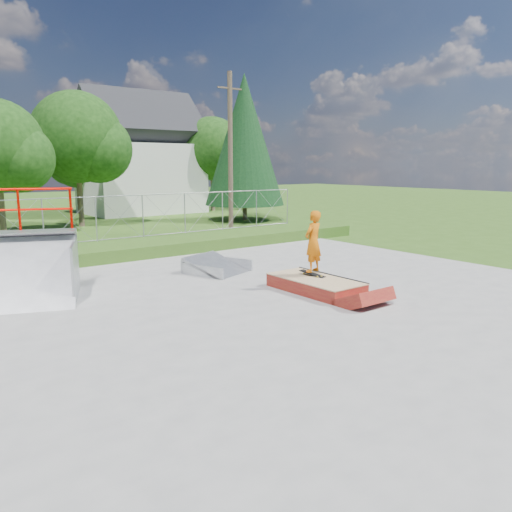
{
  "coord_description": "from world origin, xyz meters",
  "views": [
    {
      "loc": [
        -6.86,
        -9.02,
        3.52
      ],
      "look_at": [
        1.13,
        1.5,
        1.1
      ],
      "focal_mm": 35.0,
      "sensor_mm": 36.0,
      "label": 1
    }
  ],
  "objects_px": {
    "grind_box": "(315,285)",
    "flat_bank_ramp": "(218,266)",
    "quarter_pipe": "(14,248)",
    "skater": "(313,244)"
  },
  "relations": [
    {
      "from": "flat_bank_ramp",
      "to": "grind_box",
      "type": "bearing_deg",
      "value": -97.59
    },
    {
      "from": "quarter_pipe",
      "to": "skater",
      "type": "relative_size",
      "value": 1.66
    },
    {
      "from": "grind_box",
      "to": "flat_bank_ramp",
      "type": "relative_size",
      "value": 1.56
    },
    {
      "from": "grind_box",
      "to": "flat_bank_ramp",
      "type": "distance_m",
      "value": 3.86
    },
    {
      "from": "flat_bank_ramp",
      "to": "skater",
      "type": "distance_m",
      "value": 3.77
    },
    {
      "from": "grind_box",
      "to": "flat_bank_ramp",
      "type": "xyz_separation_m",
      "value": [
        -0.8,
        3.77,
        0.05
      ]
    },
    {
      "from": "grind_box",
      "to": "quarter_pipe",
      "type": "xyz_separation_m",
      "value": [
        -6.86,
        3.87,
        1.24
      ]
    },
    {
      "from": "grind_box",
      "to": "skater",
      "type": "distance_m",
      "value": 1.17
    },
    {
      "from": "grind_box",
      "to": "skater",
      "type": "xyz_separation_m",
      "value": [
        0.16,
        0.29,
        1.12
      ]
    },
    {
      "from": "grind_box",
      "to": "flat_bank_ramp",
      "type": "height_order",
      "value": "flat_bank_ramp"
    }
  ]
}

